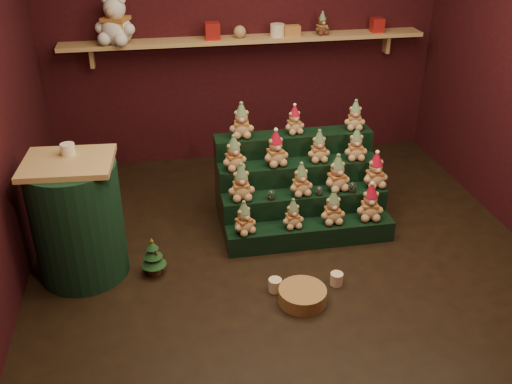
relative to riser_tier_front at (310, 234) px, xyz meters
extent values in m
plane|color=black|center=(-0.24, -0.15, -0.09)|extent=(4.00, 4.00, 0.00)
cube|color=black|center=(-0.24, 1.90, 1.31)|extent=(4.00, 0.10, 2.80)
cube|color=black|center=(-0.24, -2.20, 1.31)|extent=(4.00, 0.10, 2.80)
cube|color=tan|center=(-0.24, 1.72, 1.21)|extent=(3.60, 0.26, 0.04)
cube|color=tan|center=(-1.74, 1.79, 1.09)|extent=(0.04, 0.12, 0.20)
cube|color=tan|center=(1.26, 1.79, 1.09)|extent=(0.04, 0.12, 0.20)
cube|color=black|center=(0.00, 0.00, 0.00)|extent=(1.40, 0.22, 0.18)
cube|color=black|center=(0.00, 0.22, 0.09)|extent=(1.40, 0.22, 0.36)
cube|color=black|center=(0.00, 0.44, 0.18)|extent=(1.40, 0.22, 0.54)
cube|color=black|center=(0.00, 0.66, 0.27)|extent=(1.40, 0.22, 0.72)
cylinder|color=black|center=(-0.30, 0.16, 0.28)|extent=(0.06, 0.06, 0.02)
sphere|color=white|center=(-0.30, 0.16, 0.32)|extent=(0.06, 0.06, 0.06)
cylinder|color=black|center=(0.11, 0.16, 0.28)|extent=(0.06, 0.06, 0.02)
sphere|color=white|center=(0.11, 0.16, 0.32)|extent=(0.06, 0.06, 0.06)
cylinder|color=black|center=(0.39, 0.16, 0.28)|extent=(0.06, 0.06, 0.03)
sphere|color=white|center=(0.39, 0.16, 0.33)|extent=(0.07, 0.07, 0.07)
cube|color=tan|center=(-1.81, -0.07, 0.84)|extent=(0.66, 0.56, 0.04)
cylinder|color=black|center=(-1.81, -0.07, 0.37)|extent=(0.66, 0.66, 0.91)
cylinder|color=beige|center=(-1.81, 0.03, 0.90)|extent=(0.10, 0.10, 0.08)
cylinder|color=#4A321A|center=(-1.29, -0.20, -0.07)|extent=(0.10, 0.10, 0.05)
cone|color=#123218|center=(-1.29, -0.20, 0.04)|extent=(0.19, 0.19, 0.10)
cone|color=#123218|center=(-1.29, -0.20, 0.11)|extent=(0.14, 0.14, 0.09)
cone|color=#123218|center=(-1.29, -0.20, 0.17)|extent=(0.10, 0.10, 0.07)
cone|color=gold|center=(-1.29, -0.20, 0.22)|extent=(0.03, 0.03, 0.03)
cylinder|color=beige|center=(-0.42, -0.57, -0.04)|extent=(0.10, 0.10, 0.10)
cylinder|color=beige|center=(0.05, -0.58, -0.04)|extent=(0.10, 0.10, 0.10)
cylinder|color=#A48242|center=(-0.25, -0.73, -0.04)|extent=(0.45, 0.45, 0.11)
cube|color=#A91D1A|center=(-0.58, 1.70, 1.31)|extent=(0.14, 0.14, 0.16)
cylinder|color=beige|center=(0.07, 1.70, 1.29)|extent=(0.14, 0.14, 0.12)
cube|color=#A91D1A|center=(1.10, 1.70, 1.30)|extent=(0.12, 0.12, 0.14)
sphere|color=tan|center=(-0.31, 1.70, 1.29)|extent=(0.12, 0.12, 0.12)
cube|color=#EB5721|center=(0.21, 1.70, 1.28)|extent=(0.16, 0.10, 0.10)
camera|label=1|loc=(-1.16, -3.85, 2.56)|focal=40.00mm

